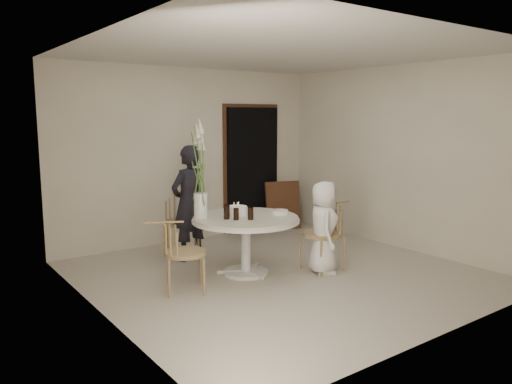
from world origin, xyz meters
TOP-DOWN VIEW (x-y plane):
  - ground at (0.00, 0.00)m, footprint 4.50×4.50m
  - room_shell at (0.00, 0.00)m, footprint 4.50×4.50m
  - doorway at (1.15, 2.19)m, footprint 1.00×0.10m
  - door_trim at (1.15, 2.23)m, footprint 1.12×0.03m
  - table at (-0.35, 0.25)m, footprint 1.33×1.33m
  - picture_frame at (1.64, 1.95)m, footprint 0.65×0.37m
  - chair_far at (-0.53, 1.59)m, footprint 0.61×0.63m
  - chair_right at (0.65, -0.19)m, footprint 0.53×0.50m
  - chair_left at (-1.36, 0.19)m, footprint 0.60×0.58m
  - girl at (-0.60, 1.24)m, footprint 0.65×0.51m
  - boy at (0.46, -0.29)m, footprint 0.63×0.68m
  - birthday_cake at (-0.38, 0.38)m, footprint 0.24×0.24m
  - cola_tumbler_a at (-0.62, 0.26)m, footprint 0.07×0.07m
  - cola_tumbler_b at (-0.41, 0.07)m, footprint 0.08×0.08m
  - cola_tumbler_c at (-0.55, 0.16)m, footprint 0.07×0.07m
  - cola_tumbler_d at (-0.53, 0.39)m, footprint 0.07×0.07m
  - plate_stack at (0.09, 0.12)m, footprint 0.23×0.23m
  - flower_vase at (-0.83, 0.51)m, footprint 0.16×0.16m

SIDE VIEW (x-z plane):
  - ground at x=0.00m, z-range 0.00..0.00m
  - picture_frame at x=1.64m, z-range 0.00..0.83m
  - chair_left at x=-1.36m, z-range 0.12..0.94m
  - chair_far at x=-0.53m, z-range 0.13..1.00m
  - chair_right at x=0.65m, z-range 0.13..1.00m
  - boy at x=0.46m, z-range 0.00..1.16m
  - table at x=-0.35m, z-range 0.25..0.98m
  - plate_stack at x=0.09m, z-range 0.73..0.78m
  - girl at x=-0.60m, z-range 0.00..1.57m
  - birthday_cake at x=-0.38m, z-range 0.71..0.87m
  - cola_tumbler_c at x=-0.55m, z-range 0.73..0.87m
  - cola_tumbler_a at x=-0.62m, z-range 0.73..0.88m
  - cola_tumbler_b at x=-0.41m, z-range 0.73..0.88m
  - cola_tumbler_d at x=-0.53m, z-range 0.73..0.88m
  - doorway at x=1.15m, z-range 0.00..2.10m
  - door_trim at x=1.15m, z-range 0.00..2.22m
  - flower_vase at x=-0.83m, z-range 0.63..1.85m
  - room_shell at x=0.00m, z-range -0.63..3.87m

